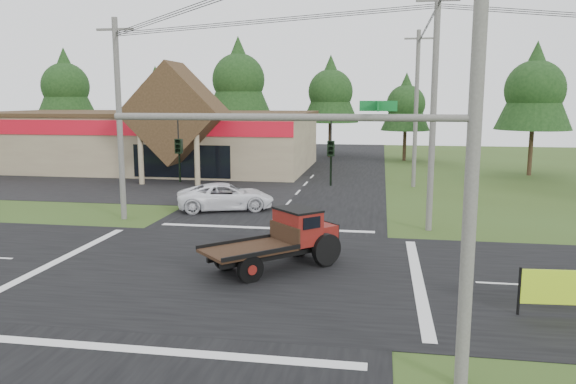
# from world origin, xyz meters

# --- Properties ---
(ground) EXTENTS (120.00, 120.00, 0.00)m
(ground) POSITION_xyz_m (0.00, 0.00, 0.00)
(ground) COLOR #354719
(ground) RESTS_ON ground
(road_ns) EXTENTS (12.00, 120.00, 0.02)m
(road_ns) POSITION_xyz_m (0.00, 0.00, 0.01)
(road_ns) COLOR black
(road_ns) RESTS_ON ground
(road_ew) EXTENTS (120.00, 12.00, 0.02)m
(road_ew) POSITION_xyz_m (0.00, 0.00, 0.01)
(road_ew) COLOR black
(road_ew) RESTS_ON ground
(parking_apron) EXTENTS (28.00, 14.00, 0.02)m
(parking_apron) POSITION_xyz_m (-14.00, 19.00, 0.01)
(parking_apron) COLOR black
(parking_apron) RESTS_ON ground
(cvs_building) EXTENTS (30.40, 18.20, 9.19)m
(cvs_building) POSITION_xyz_m (-15.70, 29.57, 2.78)
(cvs_building) COLOR gray
(cvs_building) RESTS_ON ground
(traffic_signal_mast) EXTENTS (8.12, 0.24, 7.00)m
(traffic_signal_mast) POSITION_xyz_m (5.82, -7.50, 4.43)
(traffic_signal_mast) COLOR #595651
(traffic_signal_mast) RESTS_ON ground
(utility_pole_nr) EXTENTS (2.00, 0.30, 11.00)m
(utility_pole_nr) POSITION_xyz_m (7.50, -7.50, 5.64)
(utility_pole_nr) COLOR #595651
(utility_pole_nr) RESTS_ON ground
(utility_pole_nw) EXTENTS (2.00, 0.30, 10.50)m
(utility_pole_nw) POSITION_xyz_m (-8.00, 8.00, 5.39)
(utility_pole_nw) COLOR #595651
(utility_pole_nw) RESTS_ON ground
(utility_pole_ne) EXTENTS (2.00, 0.30, 11.50)m
(utility_pole_ne) POSITION_xyz_m (8.00, 8.00, 5.89)
(utility_pole_ne) COLOR #595651
(utility_pole_ne) RESTS_ON ground
(utility_pole_n) EXTENTS (2.00, 0.30, 11.20)m
(utility_pole_n) POSITION_xyz_m (8.00, 22.00, 5.74)
(utility_pole_n) COLOR #595651
(utility_pole_n) RESTS_ON ground
(tree_row_a) EXTENTS (6.72, 6.72, 12.12)m
(tree_row_a) POSITION_xyz_m (-30.00, 40.00, 8.05)
(tree_row_a) COLOR #332316
(tree_row_a) RESTS_ON ground
(tree_row_b) EXTENTS (5.60, 5.60, 10.10)m
(tree_row_b) POSITION_xyz_m (-20.00, 42.00, 6.70)
(tree_row_b) COLOR #332316
(tree_row_b) RESTS_ON ground
(tree_row_c) EXTENTS (7.28, 7.28, 13.13)m
(tree_row_c) POSITION_xyz_m (-10.00, 41.00, 8.72)
(tree_row_c) COLOR #332316
(tree_row_c) RESTS_ON ground
(tree_row_d) EXTENTS (6.16, 6.16, 11.11)m
(tree_row_d) POSITION_xyz_m (0.00, 42.00, 7.38)
(tree_row_d) COLOR #332316
(tree_row_d) RESTS_ON ground
(tree_row_e) EXTENTS (5.04, 5.04, 9.09)m
(tree_row_e) POSITION_xyz_m (8.00, 40.00, 6.03)
(tree_row_e) COLOR #332316
(tree_row_e) RESTS_ON ground
(tree_side_ne) EXTENTS (6.16, 6.16, 11.11)m
(tree_side_ne) POSITION_xyz_m (18.00, 30.00, 7.38)
(tree_side_ne) COLOR #332316
(tree_side_ne) RESTS_ON ground
(antique_flatbed_truck) EXTENTS (5.34, 5.25, 2.27)m
(antique_flatbed_truck) POSITION_xyz_m (1.70, 0.46, 1.13)
(antique_flatbed_truck) COLOR #5E150D
(antique_flatbed_truck) RESTS_ON ground
(white_pickup) EXTENTS (6.11, 4.29, 1.55)m
(white_pickup) POSITION_xyz_m (-3.27, 11.38, 0.77)
(white_pickup) COLOR white
(white_pickup) RESTS_ON ground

